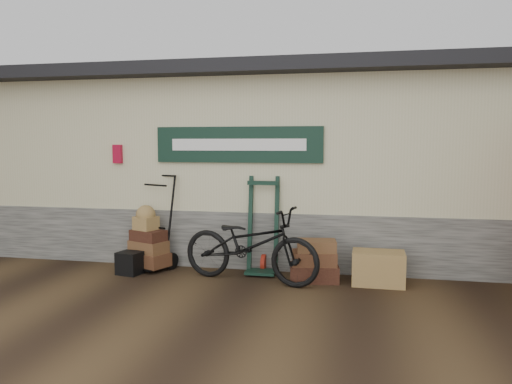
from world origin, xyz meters
TOP-DOWN VIEW (x-y plane):
  - ground at (0.00, 0.00)m, footprint 80.00×80.00m
  - station_building at (-0.01, 2.74)m, footprint 14.40×4.10m
  - porter_trolley at (-1.60, 0.82)m, footprint 0.91×0.81m
  - green_barrow at (0.11, 0.85)m, footprint 0.53×0.45m
  - suitcase_stack at (0.92, 0.55)m, footprint 0.74×0.52m
  - wicker_hamper at (1.81, 0.56)m, footprint 0.72×0.48m
  - black_trunk at (-1.84, 0.36)m, footprint 0.39×0.35m
  - bicycle at (0.03, 0.32)m, footprint 1.15×2.18m

SIDE VIEW (x-z plane):
  - ground at x=0.00m, z-range 0.00..0.00m
  - black_trunk at x=-1.84m, z-range 0.00..0.34m
  - wicker_hamper at x=1.81m, z-range 0.00..0.47m
  - suitcase_stack at x=0.92m, z-range 0.00..0.61m
  - bicycle at x=0.03m, z-range 0.00..1.20m
  - green_barrow at x=0.11m, z-range 0.00..1.47m
  - porter_trolley at x=-1.60m, z-range 0.00..1.51m
  - station_building at x=-0.01m, z-range 0.01..3.21m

